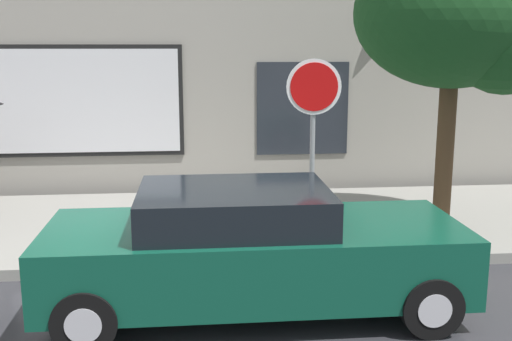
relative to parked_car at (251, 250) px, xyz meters
name	(u,v)px	position (x,y,z in m)	size (l,w,h in m)	color
ground_plane	(170,308)	(-0.91, 0.14, -0.71)	(60.00, 60.00, 0.00)	#333338
sidewalk	(177,226)	(-0.91, 3.14, -0.63)	(20.00, 4.00, 0.15)	gray
building_facade	(176,15)	(-0.93, 5.63, 2.77)	(20.00, 0.67, 7.00)	#9E998E
parked_car	(251,250)	(0.00, 0.00, 0.00)	(4.54, 1.84, 1.41)	#0F4C38
fire_hydrant	(170,220)	(-0.98, 1.94, -0.19)	(0.30, 0.44, 0.74)	red
street_tree	(464,19)	(3.30, 2.34, 2.58)	(2.91, 2.47, 4.32)	#4C3823
stop_sign	(313,115)	(1.03, 1.88, 1.27)	(0.76, 0.10, 2.59)	gray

